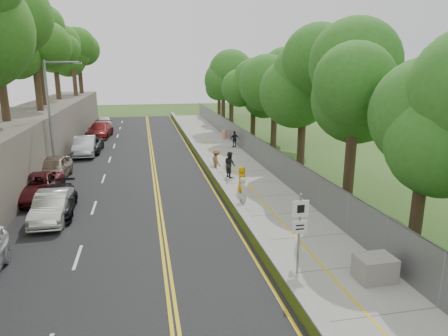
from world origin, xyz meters
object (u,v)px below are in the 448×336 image
streetlight (52,110)px  person_far (235,139)px  painter_0 (242,179)px  construction_barrel (224,135)px  car_1 (52,206)px  concrete_block (375,268)px  car_2 (37,187)px  signpost (300,225)px

streetlight → person_far: size_ratio=5.11×
streetlight → painter_0: 14.24m
streetlight → construction_barrel: size_ratio=8.67×
painter_0 → car_1: bearing=125.8°
painter_0 → person_far: 14.13m
concrete_block → car_2: car_2 is taller
concrete_block → person_far: 25.05m
signpost → streetlight: bearing=124.1°
construction_barrel → car_2: bearing=-130.4°
car_1 → construction_barrel: bearing=57.9°
painter_0 → signpost: bearing=-160.5°
streetlight → car_2: size_ratio=1.59×
signpost → construction_barrel: 28.94m
streetlight → signpost: bearing=-55.9°
streetlight → person_far: bearing=25.6°
construction_barrel → car_1: bearing=-121.8°
construction_barrel → car_1: 24.91m
signpost → person_far: signpost is taller
signpost → concrete_block: (2.55, -0.98, -1.47)m
construction_barrel → concrete_block: 29.73m
car_2 → streetlight: bearing=89.6°
construction_barrel → concrete_block: construction_barrel is taller
signpost → car_2: bearing=135.6°
signpost → car_1: size_ratio=0.72×
car_1 → person_far: bearing=51.0°
signpost → construction_barrel: size_ratio=3.36×
streetlight → car_2: 6.82m
streetlight → construction_barrel: bearing=38.8°
concrete_block → car_2: bearing=138.8°
signpost → concrete_block: size_ratio=2.33×
car_1 → car_2: bearing=112.2°
streetlight → car_2: streetlight is taller
signpost → person_far: (3.15, 24.05, -1.13)m
streetlight → car_2: (-0.14, -5.59, -3.90)m
concrete_block → car_2: (-14.20, 12.41, 0.25)m
construction_barrel → person_far: person_far is taller
signpost → person_far: bearing=82.5°
construction_barrel → car_2: car_2 is taller
car_1 → signpost: bearing=-37.3°
construction_barrel → painter_0: painter_0 is taller
construction_barrel → car_1: size_ratio=0.21×
car_2 → painter_0: size_ratio=3.13×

